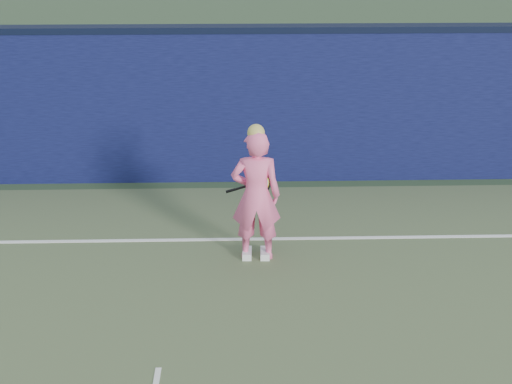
{
  "coord_description": "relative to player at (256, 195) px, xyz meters",
  "views": [
    {
      "loc": [
        0.82,
        -5.07,
        4.34
      ],
      "look_at": [
        1.06,
        3.47,
        0.94
      ],
      "focal_mm": 50.0,
      "sensor_mm": 36.0,
      "label": 1
    }
  ],
  "objects": [
    {
      "name": "player",
      "position": [
        0.0,
        0.0,
        0.0
      ],
      "size": [
        0.66,
        0.44,
        1.85
      ],
      "rotation": [
        0.0,
        0.0,
        3.11
      ],
      "color": "pink",
      "rests_on": "ground"
    },
    {
      "name": "racket",
      "position": [
        0.03,
        0.45,
        -0.01
      ],
      "size": [
        0.63,
        0.15,
        0.34
      ],
      "rotation": [
        0.0,
        0.0,
        -0.06
      ],
      "color": "black",
      "rests_on": "ground"
    },
    {
      "name": "backstop_wall",
      "position": [
        -1.06,
        3.03,
        0.36
      ],
      "size": [
        24.0,
        0.4,
        2.5
      ],
      "primitive_type": "cube",
      "color": "black",
      "rests_on": "ground"
    },
    {
      "name": "wall_cap",
      "position": [
        -1.06,
        3.03,
        1.66
      ],
      "size": [
        24.0,
        0.42,
        0.1
      ],
      "primitive_type": "cube",
      "color": "black",
      "rests_on": "backstop_wall"
    }
  ]
}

